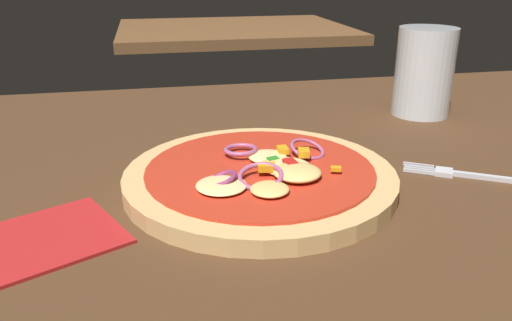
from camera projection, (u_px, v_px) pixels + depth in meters
name	position (u px, v px, depth m)	size (l,w,h in m)	color
dining_table	(302.00, 191.00, 0.55)	(1.39, 0.88, 0.03)	#4C301C
pizza	(261.00, 176.00, 0.52)	(0.28, 0.28, 0.03)	tan
fork	(471.00, 175.00, 0.54)	(0.14, 0.09, 0.01)	silver
beer_glass	(423.00, 77.00, 0.75)	(0.08, 0.08, 0.13)	silver
napkin	(41.00, 240.00, 0.42)	(0.16, 0.15, 0.00)	#B21E1E
background_table	(233.00, 31.00, 1.75)	(0.77, 0.60, 0.03)	brown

